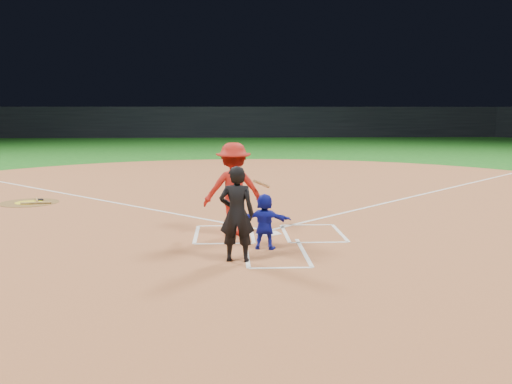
{
  "coord_description": "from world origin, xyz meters",
  "views": [
    {
      "loc": [
        -0.91,
        -12.29,
        2.68
      ],
      "look_at": [
        -0.3,
        -0.4,
        1.0
      ],
      "focal_mm": 40.0,
      "sensor_mm": 36.0,
      "label": 1
    }
  ],
  "objects_px": {
    "home_plate": "(269,233)",
    "catcher": "(265,221)",
    "umpire": "(237,214)",
    "batter_at_plate": "(234,189)",
    "on_deck_circle": "(29,203)"
  },
  "relations": [
    {
      "from": "home_plate",
      "to": "catcher",
      "type": "relative_size",
      "value": 0.55
    },
    {
      "from": "umpire",
      "to": "batter_at_plate",
      "type": "xyz_separation_m",
      "value": [
        -0.03,
        2.2,
        0.14
      ]
    },
    {
      "from": "home_plate",
      "to": "batter_at_plate",
      "type": "bearing_deg",
      "value": 7.07
    },
    {
      "from": "home_plate",
      "to": "umpire",
      "type": "relative_size",
      "value": 0.35
    },
    {
      "from": "home_plate",
      "to": "umpire",
      "type": "xyz_separation_m",
      "value": [
        -0.74,
        -2.3,
        0.86
      ]
    },
    {
      "from": "on_deck_circle",
      "to": "umpire",
      "type": "relative_size",
      "value": 0.98
    },
    {
      "from": "on_deck_circle",
      "to": "umpire",
      "type": "height_order",
      "value": "umpire"
    },
    {
      "from": "catcher",
      "to": "umpire",
      "type": "relative_size",
      "value": 0.64
    },
    {
      "from": "catcher",
      "to": "umpire",
      "type": "height_order",
      "value": "umpire"
    },
    {
      "from": "home_plate",
      "to": "on_deck_circle",
      "type": "distance_m",
      "value": 8.2
    },
    {
      "from": "home_plate",
      "to": "on_deck_circle",
      "type": "relative_size",
      "value": 0.35
    },
    {
      "from": "batter_at_plate",
      "to": "home_plate",
      "type": "bearing_deg",
      "value": 7.07
    },
    {
      "from": "on_deck_circle",
      "to": "catcher",
      "type": "height_order",
      "value": "catcher"
    },
    {
      "from": "on_deck_circle",
      "to": "batter_at_plate",
      "type": "relative_size",
      "value": 0.84
    },
    {
      "from": "umpire",
      "to": "batter_at_plate",
      "type": "relative_size",
      "value": 0.86
    }
  ]
}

